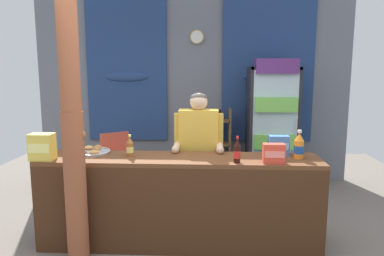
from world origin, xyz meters
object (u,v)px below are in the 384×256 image
at_px(timber_post, 72,118).
at_px(snack_box_biscuit, 279,145).
at_px(bottle_shelf_rack, 215,146).
at_px(snack_box_instant_noodle, 42,147).
at_px(soda_bottle_orange_soda, 299,146).
at_px(pastry_tray, 90,151).
at_px(plastic_lawn_chair, 118,159).
at_px(soda_bottle_iced_tea, 130,147).
at_px(drink_fridge, 272,120).
at_px(soda_bottle_cola, 237,152).
at_px(stall_counter, 178,195).
at_px(shopkeeper, 199,144).
at_px(snack_box_crackers, 274,153).

xyz_separation_m(timber_post, snack_box_biscuit, (1.90, 0.53, -0.34)).
distance_m(bottle_shelf_rack, snack_box_instant_noodle, 2.71).
height_order(soda_bottle_orange_soda, pastry_tray, soda_bottle_orange_soda).
bearing_deg(plastic_lawn_chair, soda_bottle_iced_tea, -71.13).
relative_size(drink_fridge, soda_bottle_cola, 7.58).
distance_m(plastic_lawn_chair, snack_box_instant_noodle, 1.78).
relative_size(bottle_shelf_rack, pastry_tray, 2.90).
bearing_deg(stall_counter, snack_box_instant_noodle, -177.03).
bearing_deg(pastry_tray, snack_box_biscuit, 0.54).
height_order(stall_counter, soda_bottle_orange_soda, soda_bottle_orange_soda).
distance_m(bottle_shelf_rack, soda_bottle_iced_tea, 2.12).
bearing_deg(soda_bottle_orange_soda, shopkeeper, 157.19).
height_order(shopkeeper, snack_box_instant_noodle, shopkeeper).
distance_m(plastic_lawn_chair, soda_bottle_cola, 2.35).
xyz_separation_m(drink_fridge, shopkeeper, (-1.01, -1.33, -0.09)).
xyz_separation_m(drink_fridge, snack_box_crackers, (-0.29, -1.94, -0.05)).
bearing_deg(shopkeeper, soda_bottle_iced_tea, -148.31).
bearing_deg(snack_box_biscuit, timber_post, -164.29).
height_order(snack_box_instant_noodle, pastry_tray, snack_box_instant_noodle).
bearing_deg(bottle_shelf_rack, soda_bottle_cola, -84.98).
relative_size(snack_box_biscuit, pastry_tray, 0.50).
bearing_deg(soda_bottle_cola, shopkeeper, 121.63).
relative_size(stall_counter, bottle_shelf_rack, 2.35).
height_order(drink_fridge, soda_bottle_cola, drink_fridge).
bearing_deg(soda_bottle_iced_tea, snack_box_biscuit, 4.72).
xyz_separation_m(stall_counter, drink_fridge, (1.19, 1.87, 0.49)).
bearing_deg(pastry_tray, plastic_lawn_chair, 92.76).
bearing_deg(timber_post, soda_bottle_orange_soda, 11.16).
relative_size(stall_counter, soda_bottle_iced_tea, 12.77).
relative_size(stall_counter, plastic_lawn_chair, 3.21).
relative_size(bottle_shelf_rack, snack_box_crackers, 5.93).
height_order(soda_bottle_iced_tea, snack_box_biscuit, soda_bottle_iced_tea).
xyz_separation_m(soda_bottle_orange_soda, pastry_tray, (-2.10, 0.11, -0.10)).
height_order(stall_counter, pastry_tray, pastry_tray).
height_order(timber_post, shopkeeper, timber_post).
bearing_deg(bottle_shelf_rack, timber_post, -118.92).
relative_size(drink_fridge, pastry_tray, 4.68).
bearing_deg(snack_box_instant_noodle, drink_fridge, 38.04).
xyz_separation_m(soda_bottle_cola, snack_box_instant_noodle, (-1.85, 0.01, 0.02)).
height_order(drink_fridge, bottle_shelf_rack, drink_fridge).
bearing_deg(stall_counter, soda_bottle_iced_tea, 165.52).
xyz_separation_m(stall_counter, snack_box_crackers, (0.90, -0.07, 0.44)).
bearing_deg(shopkeeper, bottle_shelf_rack, 82.57).
distance_m(plastic_lawn_chair, soda_bottle_iced_tea, 1.64).
bearing_deg(pastry_tray, shopkeeper, 15.56).
height_order(soda_bottle_cola, pastry_tray, soda_bottle_cola).
xyz_separation_m(soda_bottle_iced_tea, soda_bottle_cola, (1.05, -0.20, 0.01)).
distance_m(shopkeeper, snack_box_crackers, 0.94).
distance_m(bottle_shelf_rack, snack_box_biscuit, 1.92).
height_order(stall_counter, snack_box_biscuit, snack_box_biscuit).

